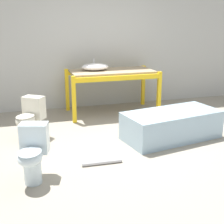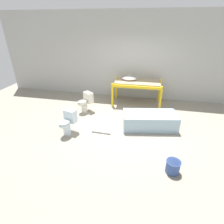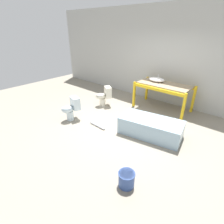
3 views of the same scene
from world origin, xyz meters
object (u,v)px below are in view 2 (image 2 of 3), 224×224
toilet_near (85,102)px  bucket_white (173,166)px  sink_basin (129,78)px  bathtub_main (150,119)px  toilet_far (68,122)px

toilet_near → bucket_white: size_ratio=2.26×
sink_basin → toilet_near: sink_basin is taller
sink_basin → bucket_white: 3.75m
bathtub_main → toilet_near: size_ratio=2.43×
bathtub_main → bucket_white: 1.76m
sink_basin → bathtub_main: bearing=-64.3°
toilet_near → toilet_far: size_ratio=1.00×
sink_basin → bucket_white: sink_basin is taller
sink_basin → bathtub_main: size_ratio=0.33×
toilet_near → toilet_far: (-0.02, -1.38, 0.00)m
bucket_white → toilet_far: bearing=161.5°
sink_basin → bathtub_main: 2.03m
sink_basin → toilet_far: size_ratio=0.80×
toilet_far → bathtub_main: bearing=35.8°
bathtub_main → toilet_far: (-2.19, -0.79, 0.11)m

